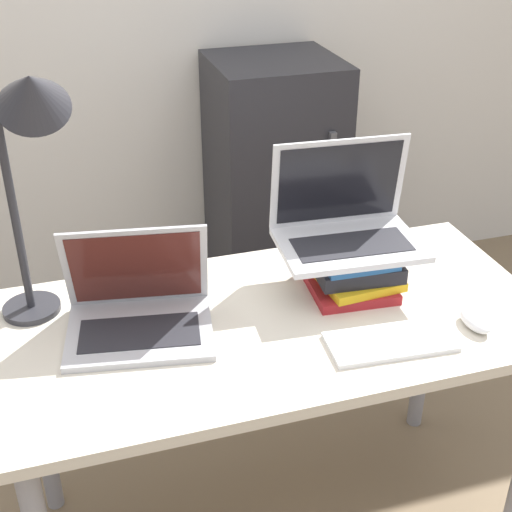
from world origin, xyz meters
The scene contains 8 objects.
desk centered at (0.00, 0.33, 0.65)m, with size 1.34×0.66×0.74m.
laptop_left centered at (-0.33, 0.38, 0.80)m, with size 0.38×0.31×0.26m.
book_stack centered at (0.23, 0.41, 0.80)m, with size 0.24×0.26×0.11m.
laptop_on_books centered at (0.23, 0.45, 0.91)m, with size 0.38×0.27×0.26m.
wireless_keyboard centered at (0.22, 0.15, 0.75)m, with size 0.30×0.15×0.01m.
mouse centered at (0.44, 0.15, 0.76)m, with size 0.06×0.10×0.04m.
desk_lamp centered at (-0.50, 0.50, 1.23)m, with size 0.23×0.20×0.64m.
mini_fridge centered at (0.37, 1.46, 0.54)m, with size 0.48×0.47×1.07m.
Camera 1 is at (-0.47, -1.03, 1.73)m, focal length 50.00 mm.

